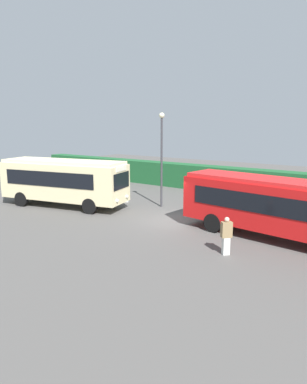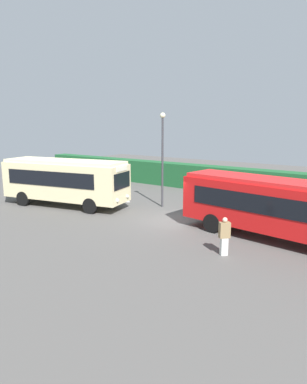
% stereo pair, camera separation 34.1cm
% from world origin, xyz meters
% --- Properties ---
extents(ground_plane, '(64.00, 64.00, 0.00)m').
position_xyz_m(ground_plane, '(0.00, 0.00, 0.00)').
color(ground_plane, '#514F4C').
extents(bus_cream, '(9.16, 4.40, 3.18)m').
position_xyz_m(bus_cream, '(-7.90, -1.18, 1.83)').
color(bus_cream, beige).
rests_on(bus_cream, ground_plane).
extents(bus_red, '(10.24, 3.53, 2.99)m').
position_xyz_m(bus_red, '(6.19, 0.06, 1.74)').
color(bus_red, red).
rests_on(bus_red, ground_plane).
extents(person_left, '(0.44, 0.31, 1.86)m').
position_xyz_m(person_left, '(-9.06, 3.05, 0.99)').
color(person_left, maroon).
rests_on(person_left, ground_plane).
extents(person_center, '(0.48, 0.27, 1.76)m').
position_xyz_m(person_center, '(-6.77, 1.17, 0.92)').
color(person_center, '#334C8C').
rests_on(person_center, ground_plane).
extents(person_right, '(0.45, 0.47, 1.74)m').
position_xyz_m(person_right, '(-5.24, 2.25, 0.92)').
color(person_right, silver).
rests_on(person_right, ground_plane).
extents(person_far, '(0.51, 0.51, 1.68)m').
position_xyz_m(person_far, '(4.83, -3.19, 0.88)').
color(person_far, silver).
rests_on(person_far, ground_plane).
extents(hedge_row, '(44.00, 1.50, 2.08)m').
position_xyz_m(hedge_row, '(0.00, 9.80, 1.04)').
color(hedge_row, '#1D562C').
rests_on(hedge_row, ground_plane).
extents(lamppost, '(0.36, 0.36, 6.30)m').
position_xyz_m(lamppost, '(-2.37, 2.51, 3.87)').
color(lamppost, '#38383D').
rests_on(lamppost, ground_plane).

